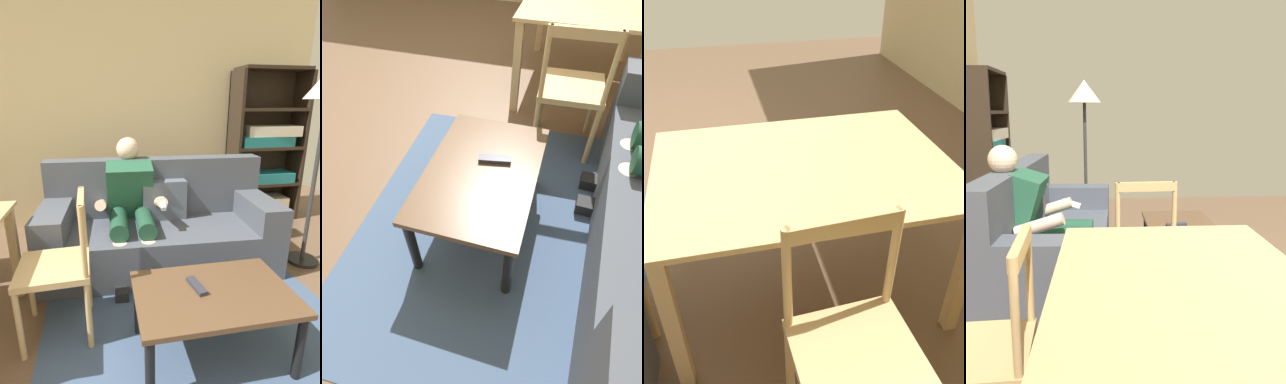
# 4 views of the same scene
# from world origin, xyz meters

# --- Properties ---
(ground_plane) EXTENTS (8.09, 8.09, 0.00)m
(ground_plane) POSITION_xyz_m (0.00, 0.00, 0.00)
(ground_plane) COLOR brown
(dining_table) EXTENTS (1.34, 0.98, 0.75)m
(dining_table) POSITION_xyz_m (-0.82, 1.18, 0.65)
(dining_table) COLOR tan
(dining_table) RESTS_ON ground_plane
(dining_chair_near_wall) EXTENTS (0.44, 0.44, 0.90)m
(dining_chair_near_wall) POSITION_xyz_m (-0.82, 1.94, 0.46)
(dining_chair_near_wall) COLOR tan
(dining_chair_near_wall) RESTS_ON ground_plane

